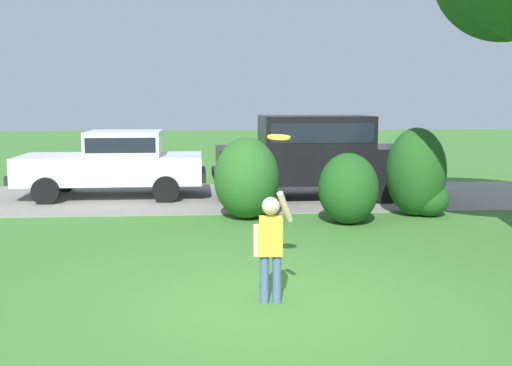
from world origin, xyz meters
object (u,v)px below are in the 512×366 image
Objects in this scene: parked_suv at (315,152)px; frisbee at (279,137)px; child_thrower at (271,241)px; parked_sedan at (116,161)px.

frisbee is (-1.60, -6.70, 0.76)m from parked_suv.
parked_suv reaches higher than frisbee.
parked_suv is 7.61m from child_thrower.
child_thrower is 4.57× the size of frisbee.
parked_suv is 3.70× the size of child_thrower.
parked_suv is at bearing 76.57° from frisbee.
parked_suv is (4.62, -0.53, 0.23)m from parked_sedan.
child_thrower is (-1.76, -7.39, -0.36)m from parked_suv.
parked_sedan is at bearing 173.49° from parked_suv.
frisbee is at bearing -67.29° from parked_sedan.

